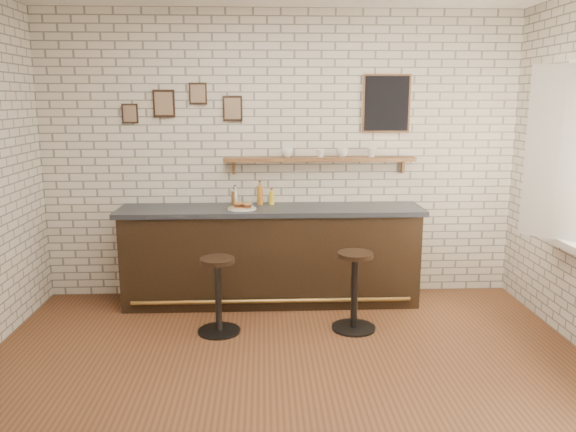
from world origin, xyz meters
name	(u,v)px	position (x,y,z in m)	size (l,w,h in m)	color
ground	(290,380)	(0.00, 0.00, 0.00)	(5.00, 5.00, 0.00)	brown
bar_counter	(271,255)	(-0.12, 1.70, 0.51)	(3.10, 0.65, 1.01)	black
sandwich_plate	(242,209)	(-0.41, 1.63, 1.02)	(0.28, 0.28, 0.01)	white
ciabatta_sandwich	(243,205)	(-0.40, 1.63, 1.05)	(0.21, 0.15, 0.06)	#B08448
potato_chips	(239,208)	(-0.43, 1.63, 1.02)	(0.27, 0.18, 0.00)	gold
bitters_bottle_brown	(234,198)	(-0.50, 1.87, 1.09)	(0.06, 0.06, 0.19)	brown
bitters_bottle_white	(235,197)	(-0.48, 1.87, 1.09)	(0.05, 0.05, 0.21)	beige
bitters_bottle_amber	(260,195)	(-0.23, 1.87, 1.11)	(0.06, 0.06, 0.25)	#A6641A
condiment_bottle_yellow	(272,198)	(-0.11, 1.87, 1.08)	(0.05, 0.05, 0.17)	yellow
bar_stool_left	(218,293)	(-0.61, 0.92, 0.38)	(0.39, 0.39, 0.70)	black
bar_stool_right	(354,288)	(0.64, 0.94, 0.39)	(0.41, 0.41, 0.74)	black
wall_shelf	(320,159)	(0.40, 1.90, 1.48)	(2.00, 0.18, 0.18)	brown
shelf_cup_a	(287,153)	(0.06, 1.90, 1.55)	(0.13, 0.13, 0.10)	white
shelf_cup_b	(321,153)	(0.41, 1.90, 1.54)	(0.09, 0.09, 0.08)	white
shelf_cup_c	(342,153)	(0.64, 1.90, 1.55)	(0.13, 0.13, 0.10)	white
shelf_cup_d	(372,152)	(0.94, 1.90, 1.55)	(0.11, 0.11, 0.10)	white
back_wall_decor	(303,104)	(0.23, 1.98, 2.05)	(2.96, 0.02, 0.56)	black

